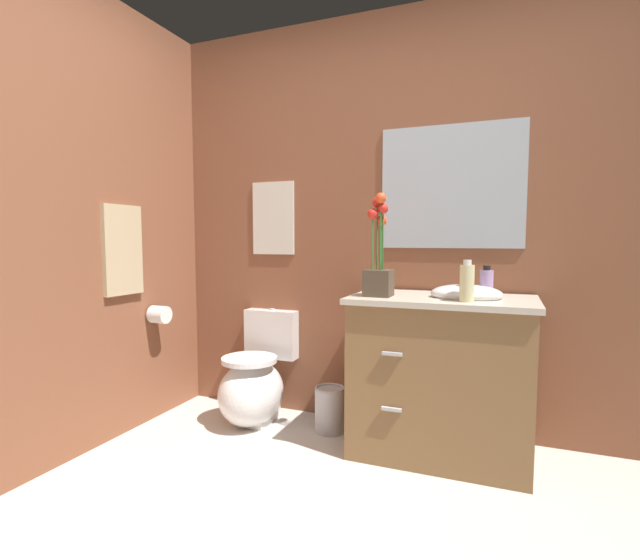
{
  "coord_description": "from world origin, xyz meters",
  "views": [
    {
      "loc": [
        0.58,
        -1.17,
        1.15
      ],
      "look_at": [
        -0.39,
        1.26,
        0.92
      ],
      "focal_mm": 26.12,
      "sensor_mm": 36.0,
      "label": 1
    }
  ],
  "objects_px": {
    "toilet": "(255,384)",
    "hand_wash_bottle": "(467,283)",
    "trash_bin": "(330,409)",
    "vanity_cabinet": "(441,374)",
    "flower_vase": "(379,264)",
    "soap_bottle": "(486,283)",
    "lotion_bottle": "(469,285)",
    "hanging_towel": "(123,250)",
    "wall_poster": "(273,218)",
    "toilet_paper_roll": "(160,315)",
    "wall_mirror": "(451,187)"
  },
  "relations": [
    {
      "from": "toilet",
      "to": "hand_wash_bottle",
      "type": "height_order",
      "value": "hand_wash_bottle"
    },
    {
      "from": "toilet",
      "to": "trash_bin",
      "type": "height_order",
      "value": "toilet"
    },
    {
      "from": "vanity_cabinet",
      "to": "flower_vase",
      "type": "relative_size",
      "value": 1.91
    },
    {
      "from": "flower_vase",
      "to": "soap_bottle",
      "type": "relative_size",
      "value": 3.23
    },
    {
      "from": "vanity_cabinet",
      "to": "lotion_bottle",
      "type": "bearing_deg",
      "value": -18.4
    },
    {
      "from": "flower_vase",
      "to": "trash_bin",
      "type": "relative_size",
      "value": 1.99
    },
    {
      "from": "toilet",
      "to": "hanging_towel",
      "type": "bearing_deg",
      "value": -145.64
    },
    {
      "from": "vanity_cabinet",
      "to": "hand_wash_bottle",
      "type": "relative_size",
      "value": 5.1
    },
    {
      "from": "soap_bottle",
      "to": "wall_poster",
      "type": "bearing_deg",
      "value": 168.85
    },
    {
      "from": "hand_wash_bottle",
      "to": "toilet_paper_roll",
      "type": "relative_size",
      "value": 1.84
    },
    {
      "from": "flower_vase",
      "to": "lotion_bottle",
      "type": "xyz_separation_m",
      "value": [
        0.45,
        0.05,
        -0.1
      ]
    },
    {
      "from": "wall_mirror",
      "to": "hanging_towel",
      "type": "relative_size",
      "value": 1.54
    },
    {
      "from": "hanging_towel",
      "to": "soap_bottle",
      "type": "bearing_deg",
      "value": 12.14
    },
    {
      "from": "vanity_cabinet",
      "to": "hanging_towel",
      "type": "relative_size",
      "value": 1.98
    },
    {
      "from": "lotion_bottle",
      "to": "toilet_paper_roll",
      "type": "bearing_deg",
      "value": -176.06
    },
    {
      "from": "toilet",
      "to": "vanity_cabinet",
      "type": "height_order",
      "value": "vanity_cabinet"
    },
    {
      "from": "hand_wash_bottle",
      "to": "wall_mirror",
      "type": "xyz_separation_m",
      "value": [
        -0.13,
        0.45,
        0.51
      ]
    },
    {
      "from": "toilet",
      "to": "hanging_towel",
      "type": "height_order",
      "value": "hanging_towel"
    },
    {
      "from": "wall_poster",
      "to": "toilet",
      "type": "bearing_deg",
      "value": -90.0
    },
    {
      "from": "toilet_paper_roll",
      "to": "flower_vase",
      "type": "bearing_deg",
      "value": 3.23
    },
    {
      "from": "vanity_cabinet",
      "to": "hand_wash_bottle",
      "type": "distance_m",
      "value": 0.55
    },
    {
      "from": "soap_bottle",
      "to": "hanging_towel",
      "type": "relative_size",
      "value": 0.32
    },
    {
      "from": "vanity_cabinet",
      "to": "lotion_bottle",
      "type": "relative_size",
      "value": 6.37
    },
    {
      "from": "flower_vase",
      "to": "trash_bin",
      "type": "bearing_deg",
      "value": 155.48
    },
    {
      "from": "wall_mirror",
      "to": "vanity_cabinet",
      "type": "bearing_deg",
      "value": -89.47
    },
    {
      "from": "wall_mirror",
      "to": "toilet_paper_roll",
      "type": "distance_m",
      "value": 1.93
    },
    {
      "from": "hand_wash_bottle",
      "to": "wall_mirror",
      "type": "relative_size",
      "value": 0.25
    },
    {
      "from": "wall_mirror",
      "to": "toilet_paper_roll",
      "type": "xyz_separation_m",
      "value": [
        -1.71,
        -0.46,
        -0.77
      ]
    },
    {
      "from": "soap_bottle",
      "to": "hand_wash_bottle",
      "type": "xyz_separation_m",
      "value": [
        -0.08,
        -0.19,
        0.02
      ]
    },
    {
      "from": "toilet",
      "to": "toilet_paper_roll",
      "type": "bearing_deg",
      "value": -160.85
    },
    {
      "from": "flower_vase",
      "to": "soap_bottle",
      "type": "distance_m",
      "value": 0.55
    },
    {
      "from": "trash_bin",
      "to": "wall_mirror",
      "type": "distance_m",
      "value": 1.48
    },
    {
      "from": "toilet",
      "to": "wall_poster",
      "type": "height_order",
      "value": "wall_poster"
    },
    {
      "from": "flower_vase",
      "to": "lotion_bottle",
      "type": "relative_size",
      "value": 3.34
    },
    {
      "from": "hanging_towel",
      "to": "toilet",
      "type": "bearing_deg",
      "value": 34.36
    },
    {
      "from": "vanity_cabinet",
      "to": "soap_bottle",
      "type": "relative_size",
      "value": 6.16
    },
    {
      "from": "vanity_cabinet",
      "to": "trash_bin",
      "type": "xyz_separation_m",
      "value": [
        -0.65,
        0.06,
        -0.3
      ]
    },
    {
      "from": "trash_bin",
      "to": "wall_poster",
      "type": "relative_size",
      "value": 0.57
    },
    {
      "from": "lotion_bottle",
      "to": "trash_bin",
      "type": "distance_m",
      "value": 1.11
    },
    {
      "from": "vanity_cabinet",
      "to": "toilet_paper_roll",
      "type": "xyz_separation_m",
      "value": [
        -1.71,
        -0.17,
        0.24
      ]
    },
    {
      "from": "soap_bottle",
      "to": "wall_mirror",
      "type": "relative_size",
      "value": 0.21
    },
    {
      "from": "flower_vase",
      "to": "hand_wash_bottle",
      "type": "bearing_deg",
      "value": -8.65
    },
    {
      "from": "soap_bottle",
      "to": "toilet_paper_roll",
      "type": "bearing_deg",
      "value": -174.15
    },
    {
      "from": "flower_vase",
      "to": "wall_mirror",
      "type": "height_order",
      "value": "wall_mirror"
    },
    {
      "from": "soap_bottle",
      "to": "hanging_towel",
      "type": "height_order",
      "value": "hanging_towel"
    },
    {
      "from": "lotion_bottle",
      "to": "wall_mirror",
      "type": "bearing_deg",
      "value": 111.53
    },
    {
      "from": "hand_wash_bottle",
      "to": "flower_vase",
      "type": "bearing_deg",
      "value": 171.35
    },
    {
      "from": "flower_vase",
      "to": "hanging_towel",
      "type": "relative_size",
      "value": 1.04
    },
    {
      "from": "hand_wash_bottle",
      "to": "hanging_towel",
      "type": "height_order",
      "value": "hanging_towel"
    },
    {
      "from": "vanity_cabinet",
      "to": "hanging_towel",
      "type": "height_order",
      "value": "hanging_towel"
    }
  ]
}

